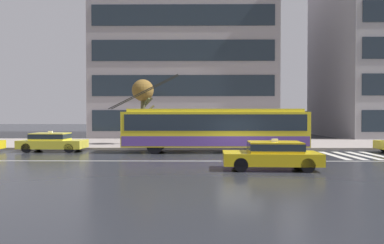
# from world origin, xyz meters

# --- Properties ---
(ground_plane) EXTENTS (160.00, 160.00, 0.00)m
(ground_plane) POSITION_xyz_m (0.00, 0.00, 0.00)
(ground_plane) COLOR #24262B
(sidewalk_slab) EXTENTS (80.00, 10.00, 0.14)m
(sidewalk_slab) POSITION_xyz_m (0.00, 9.89, 0.07)
(sidewalk_slab) COLOR gray
(sidewalk_slab) RESTS_ON ground_plane
(crosswalk_stripe_edge_near) EXTENTS (0.44, 4.40, 0.01)m
(crosswalk_stripe_edge_near) POSITION_xyz_m (5.95, 1.45, 0.00)
(crosswalk_stripe_edge_near) COLOR beige
(crosswalk_stripe_edge_near) RESTS_ON ground_plane
(crosswalk_stripe_inner_a) EXTENTS (0.44, 4.40, 0.01)m
(crosswalk_stripe_inner_a) POSITION_xyz_m (6.85, 1.45, 0.00)
(crosswalk_stripe_inner_a) COLOR beige
(crosswalk_stripe_inner_a) RESTS_ON ground_plane
(crosswalk_stripe_center) EXTENTS (0.44, 4.40, 0.01)m
(crosswalk_stripe_center) POSITION_xyz_m (7.75, 1.45, 0.00)
(crosswalk_stripe_center) COLOR beige
(crosswalk_stripe_center) RESTS_ON ground_plane
(crosswalk_stripe_inner_b) EXTENTS (0.44, 4.40, 0.01)m
(crosswalk_stripe_inner_b) POSITION_xyz_m (8.65, 1.45, 0.00)
(crosswalk_stripe_inner_b) COLOR beige
(crosswalk_stripe_inner_b) RESTS_ON ground_plane
(lane_centre_line) EXTENTS (72.00, 0.14, 0.01)m
(lane_centre_line) POSITION_xyz_m (0.00, -1.20, 0.00)
(lane_centre_line) COLOR silver
(lane_centre_line) RESTS_ON ground_plane
(trolleybus) EXTENTS (13.01, 2.51, 5.17)m
(trolleybus) POSITION_xyz_m (-1.24, 3.29, 1.59)
(trolleybus) COLOR yellow
(trolleybus) RESTS_ON ground_plane
(taxi_queued_behind_bus) EXTENTS (4.35, 1.93, 1.39)m
(taxi_queued_behind_bus) POSITION_xyz_m (-12.25, 3.63, 0.70)
(taxi_queued_behind_bus) COLOR yellow
(taxi_queued_behind_bus) RESTS_ON ground_plane
(taxi_oncoming_near) EXTENTS (4.38, 2.00, 1.39)m
(taxi_oncoming_near) POSITION_xyz_m (0.95, -4.07, 0.70)
(taxi_oncoming_near) COLOR gold
(taxi_oncoming_near) RESTS_ON ground_plane
(bus_shelter) EXTENTS (3.79, 1.75, 2.56)m
(bus_shelter) POSITION_xyz_m (-3.05, 6.45, 2.07)
(bus_shelter) COLOR gray
(bus_shelter) RESTS_ON sidewalk_slab
(pedestrian_at_shelter) EXTENTS (0.50, 0.50, 1.69)m
(pedestrian_at_shelter) POSITION_xyz_m (2.78, 7.81, 1.14)
(pedestrian_at_shelter) COLOR #263A50
(pedestrian_at_shelter) RESTS_ON sidewalk_slab
(pedestrian_approaching_curb) EXTENTS (0.44, 0.44, 1.65)m
(pedestrian_approaching_curb) POSITION_xyz_m (0.95, 6.48, 1.11)
(pedestrian_approaching_curb) COLOR #48504D
(pedestrian_approaching_curb) RESTS_ON sidewalk_slab
(pedestrian_walking_past) EXTENTS (0.42, 0.42, 1.68)m
(pedestrian_walking_past) POSITION_xyz_m (-5.22, 5.46, 1.14)
(pedestrian_walking_past) COLOR black
(pedestrian_walking_past) RESTS_ON sidewalk_slab
(pedestrian_waiting_by_pole) EXTENTS (1.06, 1.06, 1.96)m
(pedestrian_waiting_by_pole) POSITION_xyz_m (-3.51, 7.23, 1.67)
(pedestrian_waiting_by_pole) COLOR #222529
(pedestrian_waiting_by_pole) RESTS_ON sidewalk_slab
(street_tree_bare) EXTENTS (1.93, 1.75, 5.22)m
(street_tree_bare) POSITION_xyz_m (-6.73, 8.07, 4.25)
(street_tree_bare) COLOR #4D492F
(street_tree_bare) RESTS_ON sidewalk_slab
(office_tower_corner_left) EXTENTS (19.80, 16.03, 28.64)m
(office_tower_corner_left) POSITION_xyz_m (-3.73, 22.82, 14.33)
(office_tower_corner_left) COLOR gray
(office_tower_corner_left) RESTS_ON ground_plane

